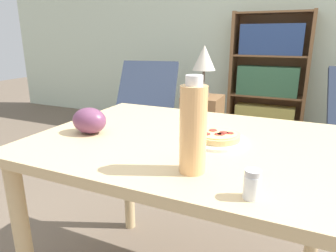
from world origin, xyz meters
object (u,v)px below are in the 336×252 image
Objects in this scene: grape_bunch at (89,121)px; side_table at (202,127)px; table_lamp at (204,60)px; drink_bottle at (193,128)px; salt_shaker at (252,184)px; pizza_on_plate at (217,138)px; lounge_chair_near at (143,122)px; bookshelf at (268,79)px.

grape_bunch reaches higher than side_table.
table_lamp is (-0.00, -0.00, 0.63)m from side_table.
drink_bottle reaches higher than grape_bunch.
drink_bottle is at bearing 155.21° from salt_shaker.
salt_shaker reaches higher than pizza_on_plate.
lounge_chair_near is at bearing -175.52° from table_lamp.
bookshelf is (-0.11, 2.85, -0.23)m from drink_bottle.
grape_bunch is 1.90m from lounge_chair_near.
salt_shaker is at bearing -69.23° from table_lamp.
drink_bottle is at bearing -73.18° from table_lamp.
drink_bottle is at bearing -70.49° from lounge_chair_near.
grape_bunch is 0.52m from drink_bottle.
drink_bottle is 0.22m from salt_shaker.
side_table is at bearing -115.92° from bookshelf.
grape_bunch is at bearing -167.63° from pizza_on_plate.
lounge_chair_near is 0.63× the size of bookshelf.
side_table is at bearing 75.96° from table_lamp.
drink_bottle reaches higher than salt_shaker.
lounge_chair_near is (-0.70, 1.69, -0.53)m from grape_bunch.
salt_shaker is 0.12× the size of side_table.
lounge_chair_near is (-1.19, 1.58, -0.49)m from pizza_on_plate.
grape_bunch reaches higher than pizza_on_plate.
salt_shaker reaches higher than side_table.
grape_bunch is at bearing -87.12° from side_table.
bookshelf is (-0.29, 2.94, -0.14)m from salt_shaker.
drink_bottle is 0.31× the size of lounge_chair_near.
lounge_chair_near is (-1.37, 1.93, -0.51)m from salt_shaker.
grape_bunch is at bearing -97.97° from bookshelf.
table_lamp is at bearing 110.77° from salt_shaker.
lounge_chair_near is at bearing -137.12° from bookshelf.
drink_bottle reaches higher than pizza_on_plate.
table_lamp reaches higher than side_table.
lounge_chair_near reaches higher than salt_shaker.
bookshelf is (1.08, 1.00, 0.38)m from lounge_chair_near.
drink_bottle is at bearing -18.81° from grape_bunch.
grape_bunch is 0.23× the size of side_table.
pizza_on_plate is at bearing -87.59° from bookshelf.
drink_bottle reaches higher than lounge_chair_near.
drink_bottle is 3.77× the size of salt_shaker.
bookshelf is (0.38, 2.69, -0.15)m from grape_bunch.
table_lamp is (-0.46, -0.95, 0.26)m from bookshelf.
pizza_on_plate is 0.16× the size of bookshelf.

